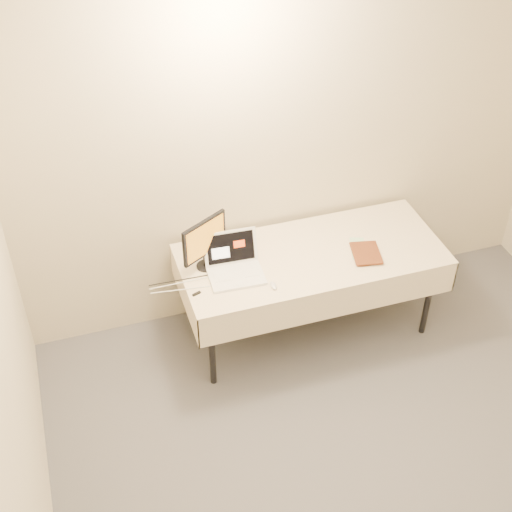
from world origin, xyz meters
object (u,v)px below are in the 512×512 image
object	(u,v)px
table	(311,260)
book	(354,241)
monitor	(204,240)
laptop	(234,264)

from	to	relation	value
table	book	xyz separation A→B (m)	(0.26, -0.11, 0.19)
table	book	world-z (taller)	book
monitor	laptop	bearing A→B (deg)	-61.78
laptop	monitor	xyz separation A→B (m)	(-0.17, 0.11, 0.16)
laptop	monitor	world-z (taller)	monitor
table	laptop	distance (m)	0.59
book	monitor	bearing A→B (deg)	-178.96
monitor	book	world-z (taller)	monitor
table	book	distance (m)	0.34
monitor	book	bearing A→B (deg)	-40.91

